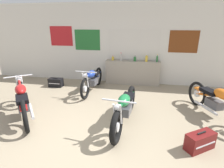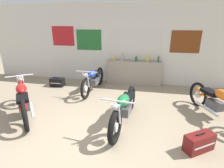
# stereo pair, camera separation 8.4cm
# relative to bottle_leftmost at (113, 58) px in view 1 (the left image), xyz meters

# --- Properties ---
(ground_plane) EXTENTS (24.00, 24.00, 0.00)m
(ground_plane) POSITION_rel_bottle_leftmost_xyz_m (0.10, -3.44, -0.92)
(ground_plane) COLOR gray
(wall_back) EXTENTS (10.00, 0.07, 2.80)m
(wall_back) POSITION_rel_bottle_leftmost_xyz_m (0.11, 0.19, 0.48)
(wall_back) COLOR silver
(wall_back) RESTS_ON ground_plane
(sill_counter) EXTENTS (1.92, 0.28, 0.85)m
(sill_counter) POSITION_rel_bottle_leftmost_xyz_m (0.71, 0.01, -0.50)
(sill_counter) COLOR gray
(sill_counter) RESTS_ON ground_plane
(bottle_leftmost) EXTENTS (0.09, 0.09, 0.16)m
(bottle_leftmost) POSITION_rel_bottle_leftmost_xyz_m (0.00, 0.00, 0.00)
(bottle_leftmost) COLOR gold
(bottle_leftmost) RESTS_ON sill_counter
(bottle_left_center) EXTENTS (0.07, 0.07, 0.28)m
(bottle_left_center) POSITION_rel_bottle_leftmost_xyz_m (0.29, 0.02, 0.05)
(bottle_left_center) COLOR #B7B2A8
(bottle_left_center) RESTS_ON sill_counter
(bottle_center) EXTENTS (0.09, 0.09, 0.19)m
(bottle_center) POSITION_rel_bottle_leftmost_xyz_m (0.78, -0.03, 0.01)
(bottle_center) COLOR #23662D
(bottle_center) RESTS_ON sill_counter
(bottle_right_center) EXTENTS (0.09, 0.09, 0.25)m
(bottle_right_center) POSITION_rel_bottle_leftmost_xyz_m (1.18, -0.00, 0.04)
(bottle_right_center) COLOR gold
(bottle_right_center) RESTS_ON sill_counter
(bottle_rightmost) EXTENTS (0.06, 0.06, 0.25)m
(bottle_rightmost) POSITION_rel_bottle_leftmost_xyz_m (1.54, 0.01, 0.04)
(bottle_rightmost) COLOR #23662D
(bottle_rightmost) RESTS_ON sill_counter
(motorcycle_blue) EXTENTS (0.64, 1.93, 0.80)m
(motorcycle_blue) POSITION_rel_bottle_leftmost_xyz_m (-0.50, -0.93, -0.53)
(motorcycle_blue) COLOR black
(motorcycle_blue) RESTS_ON ground_plane
(motorcycle_orange) EXTENTS (0.95, 1.84, 0.82)m
(motorcycle_orange) POSITION_rel_bottle_leftmost_xyz_m (2.81, -2.03, -0.52)
(motorcycle_orange) COLOR black
(motorcycle_orange) RESTS_ON ground_plane
(motorcycle_red) EXTENTS (1.39, 1.67, 0.86)m
(motorcycle_red) POSITION_rel_bottle_leftmost_xyz_m (-1.61, -2.83, -0.51)
(motorcycle_red) COLOR black
(motorcycle_red) RESTS_ON ground_plane
(motorcycle_green) EXTENTS (0.64, 1.97, 0.80)m
(motorcycle_green) POSITION_rel_bottle_leftmost_xyz_m (0.75, -2.72, -0.54)
(motorcycle_green) COLOR black
(motorcycle_green) RESTS_ON ground_plane
(hard_case_black) EXTENTS (0.47, 0.27, 0.32)m
(hard_case_black) POSITION_rel_bottle_leftmost_xyz_m (-1.89, -0.75, -0.78)
(hard_case_black) COLOR black
(hard_case_black) RESTS_ON ground_plane
(hard_case_darkred) EXTENTS (0.56, 0.49, 0.34)m
(hard_case_darkred) POSITION_rel_bottle_leftmost_xyz_m (2.14, -3.30, -0.77)
(hard_case_darkred) COLOR maroon
(hard_case_darkred) RESTS_ON ground_plane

